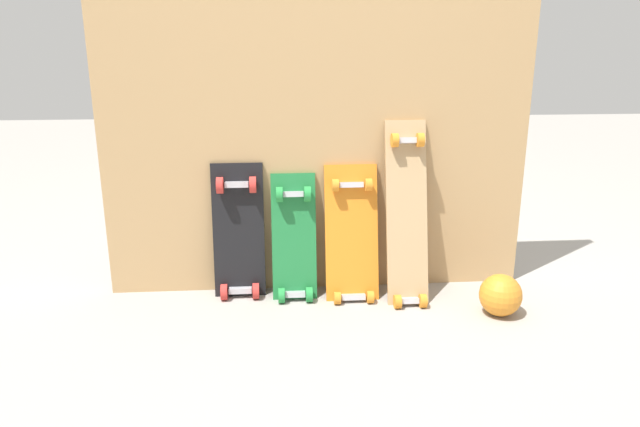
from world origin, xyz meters
TOP-DOWN VIEW (x-y plane):
  - ground_plane at (0.00, 0.00)m, footprint 12.00×12.00m
  - plywood_wall_panel at (0.00, 0.07)m, footprint 1.87×0.04m
  - skateboard_black at (-0.35, -0.00)m, footprint 0.23×0.14m
  - skateboard_green at (-0.11, -0.03)m, footprint 0.20×0.19m
  - skateboard_orange at (0.14, -0.05)m, footprint 0.23×0.22m
  - skateboard_natural at (0.38, -0.08)m, footprint 0.18×0.28m
  - rubber_ball at (0.73, -0.30)m, footprint 0.18×0.18m

SIDE VIEW (x-z plane):
  - ground_plane at x=0.00m, z-range 0.00..0.00m
  - rubber_ball at x=0.73m, z-range 0.00..0.18m
  - skateboard_green at x=-0.11m, z-range -0.06..0.55m
  - skateboard_orange at x=0.14m, z-range -0.07..0.58m
  - skateboard_black at x=-0.35m, z-range -0.06..0.59m
  - skateboard_natural at x=0.38m, z-range -0.07..0.77m
  - plywood_wall_panel at x=0.00m, z-range 0.00..1.71m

